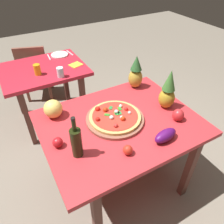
{
  "coord_description": "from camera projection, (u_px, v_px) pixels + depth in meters",
  "views": [
    {
      "loc": [
        -0.71,
        -1.13,
        1.94
      ],
      "look_at": [
        -0.03,
        0.09,
        0.82
      ],
      "focal_mm": 34.45,
      "sensor_mm": 36.0,
      "label": 1
    }
  ],
  "objects": [
    {
      "name": "background_table",
      "position": [
        45.0,
        77.0,
        2.58
      ],
      "size": [
        0.96,
        0.77,
        0.77
      ],
      "color": "brown",
      "rests_on": "ground_plane"
    },
    {
      "name": "fork_utensil",
      "position": [
        49.0,
        57.0,
        2.73
      ],
      "size": [
        0.03,
        0.18,
        0.01
      ],
      "primitive_type": "cube",
      "rotation": [
        0.0,
        0.0,
        -0.08
      ],
      "color": "silver",
      "rests_on": "background_table"
    },
    {
      "name": "bell_pepper",
      "position": [
        178.0,
        115.0,
        1.76
      ],
      "size": [
        0.1,
        0.1,
        0.11
      ],
      "primitive_type": "ellipsoid",
      "color": "red",
      "rests_on": "display_table"
    },
    {
      "name": "wine_bottle",
      "position": [
        76.0,
        142.0,
        1.42
      ],
      "size": [
        0.08,
        0.08,
        0.33
      ],
      "color": "black",
      "rests_on": "display_table"
    },
    {
      "name": "eggplant",
      "position": [
        165.0,
        136.0,
        1.58
      ],
      "size": [
        0.21,
        0.11,
        0.09
      ],
      "primitive_type": "ellipsoid",
      "rotation": [
        0.0,
        0.0,
        0.11
      ],
      "color": "#4F1059",
      "rests_on": "display_table"
    },
    {
      "name": "tomato_at_corner",
      "position": [
        128.0,
        150.0,
        1.48
      ],
      "size": [
        0.07,
        0.07,
        0.07
      ],
      "primitive_type": "sphere",
      "color": "red",
      "rests_on": "display_table"
    },
    {
      "name": "knife_utensil",
      "position": [
        70.0,
        53.0,
        2.84
      ],
      "size": [
        0.03,
        0.18,
        0.01
      ],
      "primitive_type": "cube",
      "rotation": [
        0.0,
        0.0,
        0.09
      ],
      "color": "silver",
      "rests_on": "background_table"
    },
    {
      "name": "ground_plane",
      "position": [
        118.0,
        177.0,
        2.25
      ],
      "size": [
        10.0,
        10.0,
        0.0
      ],
      "primitive_type": "plane",
      "color": "gray"
    },
    {
      "name": "pineapple_right",
      "position": [
        168.0,
        91.0,
        1.83
      ],
      "size": [
        0.14,
        0.14,
        0.36
      ],
      "color": "#AD8F26",
      "rests_on": "display_table"
    },
    {
      "name": "display_table",
      "position": [
        120.0,
        129.0,
        1.82
      ],
      "size": [
        1.27,
        1.0,
        0.77
      ],
      "color": "brown",
      "rests_on": "ground_plane"
    },
    {
      "name": "napkin_folded",
      "position": [
        76.0,
        65.0,
        2.57
      ],
      "size": [
        0.17,
        0.16,
        0.01
      ],
      "primitive_type": "cube",
      "rotation": [
        0.0,
        0.0,
        0.29
      ],
      "color": "yellow",
      "rests_on": "background_table"
    },
    {
      "name": "drinking_glass_juice",
      "position": [
        37.0,
        70.0,
        2.35
      ],
      "size": [
        0.07,
        0.07,
        0.12
      ],
      "primitive_type": "cylinder",
      "color": "orange",
      "rests_on": "background_table"
    },
    {
      "name": "drinking_glass_water",
      "position": [
        60.0,
        72.0,
        2.32
      ],
      "size": [
        0.07,
        0.07,
        0.11
      ],
      "primitive_type": "cylinder",
      "color": "silver",
      "rests_on": "background_table"
    },
    {
      "name": "pizza",
      "position": [
        115.0,
        116.0,
        1.76
      ],
      "size": [
        0.43,
        0.43,
        0.06
      ],
      "color": "tan",
      "rests_on": "pizza_board"
    },
    {
      "name": "tomato_by_bottle",
      "position": [
        58.0,
        142.0,
        1.53
      ],
      "size": [
        0.08,
        0.08,
        0.08
      ],
      "primitive_type": "sphere",
      "color": "red",
      "rests_on": "display_table"
    },
    {
      "name": "dining_chair",
      "position": [
        35.0,
        69.0,
        3.11
      ],
      "size": [
        0.51,
        0.51,
        0.85
      ],
      "rotation": [
        0.0,
        0.0,
        2.82
      ],
      "color": "brown",
      "rests_on": "ground_plane"
    },
    {
      "name": "pineapple_left",
      "position": [
        136.0,
        74.0,
        2.1
      ],
      "size": [
        0.14,
        0.14,
        0.33
      ],
      "color": "#AD9332",
      "rests_on": "display_table"
    },
    {
      "name": "dinner_plate",
      "position": [
        60.0,
        55.0,
        2.78
      ],
      "size": [
        0.22,
        0.22,
        0.02
      ],
      "primitive_type": "cylinder",
      "color": "white",
      "rests_on": "background_table"
    },
    {
      "name": "pizza_board",
      "position": [
        115.0,
        119.0,
        1.78
      ],
      "size": [
        0.48,
        0.48,
        0.02
      ],
      "primitive_type": "cylinder",
      "color": "brown",
      "rests_on": "display_table"
    },
    {
      "name": "melon",
      "position": [
        53.0,
        109.0,
        1.78
      ],
      "size": [
        0.15,
        0.15,
        0.15
      ],
      "primitive_type": "sphere",
      "color": "#F1CD60",
      "rests_on": "display_table"
    }
  ]
}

